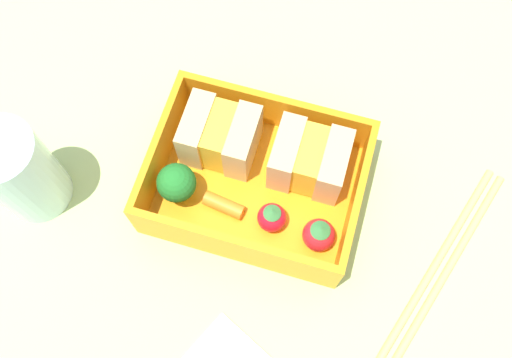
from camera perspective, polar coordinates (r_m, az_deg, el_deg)
ground_plane at (r=51.99cm, az=0.00°, el=-1.47°), size 120.00×120.00×2.00cm
bento_tray at (r=50.48cm, az=0.00°, el=-0.86°), size 17.64×13.35×1.20cm
bento_rim at (r=47.78cm, az=0.00°, el=0.34°), size 17.64×13.35×4.57cm
sandwich_left at (r=49.18cm, az=-3.59°, el=4.32°), size 6.16×5.20×4.88cm
sandwich_center_left at (r=48.38cm, az=5.38°, el=1.93°), size 6.16×5.20×4.88cm
broccoli_floret at (r=47.68cm, az=-7.95°, el=-0.41°), size 3.33×3.33×4.33cm
carrot_stick_far_left at (r=48.71cm, az=-3.25°, el=-2.63°), size 3.68×1.74×1.27cm
strawberry_left at (r=47.57cm, az=1.59°, el=-3.84°), size 2.47×2.47×3.07cm
strawberry_far_left at (r=47.27cm, az=6.30°, el=-5.55°), size 2.74×2.74×3.34cm
chopstick_pair at (r=51.34cm, az=18.31°, el=-8.07°), size 8.02×19.55×0.70cm
drinking_glass at (r=50.35cm, az=-22.57°, el=0.64°), size 5.89×5.89×9.59cm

